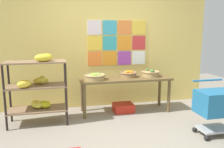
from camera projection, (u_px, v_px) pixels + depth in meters
name	position (u px, v px, depth m)	size (l,w,h in m)	color
ground	(127.00, 139.00, 3.45)	(9.37, 9.37, 0.00)	gray
back_wall_with_art	(105.00, 36.00, 4.83)	(4.60, 0.07, 3.00)	#E5C763
banana_shelf_unit	(38.00, 85.00, 3.93)	(1.00, 0.49, 1.23)	black
display_table	(125.00, 82.00, 4.55)	(1.79, 0.56, 0.69)	brown
fruit_basket_back_left	(128.00, 74.00, 4.61)	(0.33, 0.33, 0.14)	#947049
fruit_basket_left	(151.00, 73.00, 4.69)	(0.37, 0.37, 0.16)	tan
fruit_basket_right	(95.00, 77.00, 4.35)	(0.40, 0.40, 0.13)	#A68954
produce_crate_under_table	(123.00, 108.00, 4.64)	(0.39, 0.33, 0.17)	red
shopping_cart	(216.00, 104.00, 3.51)	(0.55, 0.45, 0.84)	black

